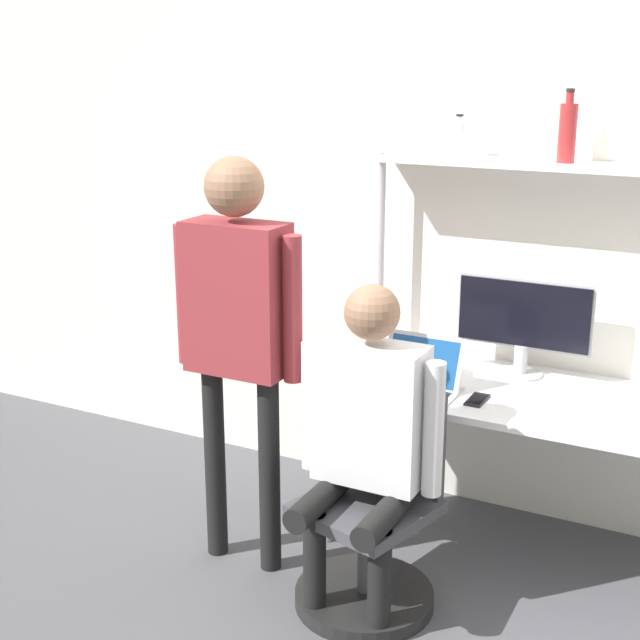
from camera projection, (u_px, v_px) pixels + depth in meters
name	position (u px, v px, depth m)	size (l,w,h in m)	color
ground_plane	(498.00, 598.00, 3.63)	(12.00, 12.00, 0.00)	#4C4C51
wall_back	(567.00, 238.00, 3.92)	(8.00, 0.06, 2.70)	silver
desk	(534.00, 411.00, 3.77)	(1.77, 0.74, 0.75)	white
shelf_unit	(560.00, 223.00, 3.75)	(1.68, 0.26, 1.70)	white
monitor	(523.00, 320.00, 3.92)	(0.60, 0.20, 0.44)	#B7B7BC
laptop	(420.00, 375.00, 3.80)	(0.35, 0.24, 0.23)	#BCBCC1
cell_phone	(477.00, 400.00, 3.68)	(0.07, 0.15, 0.01)	black
office_chair	(372.00, 539.00, 3.54)	(0.56, 0.56, 0.90)	black
person_seated	(366.00, 426.00, 3.37)	(0.59, 0.47, 1.32)	black
person_standing	(237.00, 311.00, 3.59)	(0.59, 0.24, 1.75)	black
bottle_red	(568.00, 132.00, 3.64)	(0.07, 0.07, 0.30)	maroon
bottle_clear	(459.00, 139.00, 3.86)	(0.07, 0.07, 0.18)	silver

